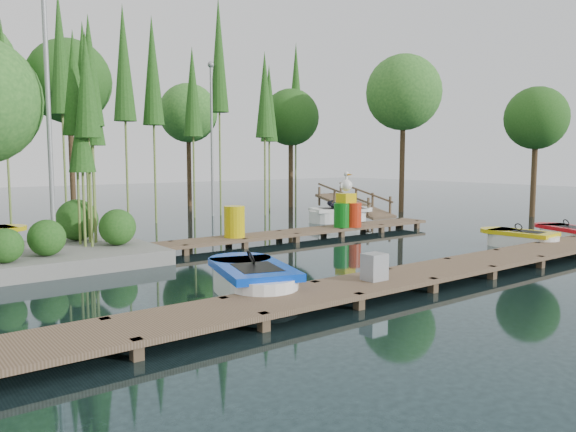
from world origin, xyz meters
TOP-DOWN VIEW (x-y plane):
  - ground_plane at (0.00, 0.00)m, footprint 90.00×90.00m
  - near_dock at (0.00, -4.50)m, footprint 18.00×1.50m
  - far_dock at (1.00, 2.50)m, footprint 15.00×1.20m
  - island at (-6.30, 3.29)m, footprint 6.20×4.20m
  - tree_screen at (-2.04, 10.60)m, footprint 34.42×18.53m
  - lamp_island at (-5.50, 2.50)m, footprint 0.30×0.30m
  - lamp_rear at (4.00, 11.00)m, footprint 0.30×0.30m
  - ramp at (9.00, 6.50)m, footprint 1.50×3.94m
  - boat_blue at (-3.12, -3.05)m, footprint 2.14×3.24m
  - boat_red at (9.38, -3.31)m, footprint 1.80×2.61m
  - boat_yellow_near at (6.96, -3.03)m, footprint 1.32×2.54m
  - boat_white_far at (7.10, 5.50)m, footprint 3.15×2.17m
  - utility_cabinet at (-1.10, -4.50)m, footprint 0.45×0.38m
  - yellow_barrel at (-0.09, 2.50)m, footprint 0.66×0.66m
  - drum_cluster at (4.63, 2.35)m, footprint 1.16×1.06m
  - seagull_post at (4.64, 2.50)m, footprint 0.50×0.27m

SIDE VIEW (x-z plane):
  - ground_plane at x=0.00m, z-range 0.00..0.00m
  - far_dock at x=1.00m, z-range -0.02..0.48m
  - boat_red at x=9.38m, z-range -0.17..0.64m
  - near_dock at x=0.00m, z-range -0.02..0.48m
  - boat_yellow_near at x=6.96m, z-range -0.17..0.65m
  - boat_blue at x=-3.12m, z-range -0.21..0.79m
  - boat_white_far at x=7.10m, z-range -0.38..0.99m
  - utility_cabinet at x=-1.10m, z-range 0.30..0.85m
  - ramp at x=9.00m, z-range -0.16..1.33m
  - yellow_barrel at x=-0.09m, z-range 0.30..1.28m
  - seagull_post at x=4.64m, z-range 0.44..1.23m
  - drum_cluster at x=4.63m, z-range -0.11..1.89m
  - island at x=-6.30m, z-range -0.19..6.56m
  - lamp_island at x=-5.50m, z-range 0.64..7.89m
  - lamp_rear at x=4.00m, z-range 0.64..7.89m
  - tree_screen at x=-2.04m, z-range 0.96..11.27m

